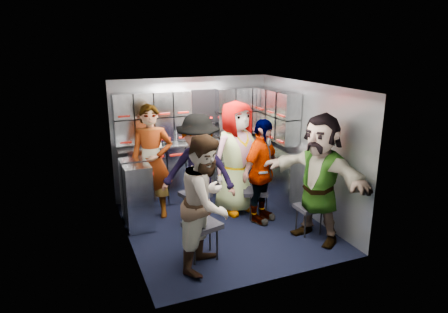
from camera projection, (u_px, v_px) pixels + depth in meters
name	position (u px, v px, depth m)	size (l,w,h in m)	color
floor	(225.00, 227.00, 6.01)	(3.00, 3.00, 0.00)	black
wall_back	(192.00, 137.00, 7.05)	(2.80, 0.04, 2.10)	#92989F
wall_left	(126.00, 172.00, 5.21)	(0.04, 3.00, 2.10)	#92989F
wall_right	(307.00, 150.00, 6.23)	(0.04, 3.00, 2.10)	#92989F
ceiling	(225.00, 86.00, 5.42)	(2.80, 3.00, 0.02)	silver
cart_bank_back	(197.00, 171.00, 7.02)	(2.68, 0.38, 0.99)	#959BA4
cart_bank_left	(136.00, 194.00, 5.94)	(0.38, 0.76, 0.99)	#959BA4
counter	(196.00, 142.00, 6.87)	(2.68, 0.42, 0.03)	#BABCC2
locker_bank_back	(194.00, 114.00, 6.79)	(2.68, 0.28, 0.82)	#959BA4
locker_bank_right	(278.00, 116.00, 6.67)	(0.28, 1.00, 0.82)	#959BA4
right_cabinet	(278.00, 173.00, 6.86)	(0.28, 1.20, 1.00)	#959BA4
coffee_niche	(203.00, 114.00, 6.92)	(0.46, 0.16, 0.84)	black
red_latch_strip	(200.00, 152.00, 6.73)	(2.60, 0.02, 0.03)	maroon
jump_seat_near_left	(202.00, 227.00, 5.04)	(0.50, 0.48, 0.49)	black
jump_seat_mid_left	(195.00, 196.00, 6.09)	(0.49, 0.47, 0.47)	black
jump_seat_center	(232.00, 181.00, 6.62)	(0.47, 0.45, 0.50)	black
jump_seat_mid_right	(255.00, 193.00, 6.26)	(0.48, 0.47, 0.45)	black
jump_seat_near_right	(309.00, 209.00, 5.72)	(0.36, 0.34, 0.42)	black
attendant_standing	(152.00, 162.00, 6.15)	(0.65, 0.43, 1.79)	black
attendant_arc_a	(207.00, 203.00, 4.77)	(0.81, 0.63, 1.66)	black
attendant_arc_b	(198.00, 172.00, 5.81)	(1.10, 0.63, 1.71)	black
attendant_arc_c	(236.00, 158.00, 6.34)	(0.89, 0.58, 1.81)	black
attendant_arc_d	(261.00, 172.00, 5.99)	(0.94, 0.39, 1.60)	black
attendant_arc_e	(319.00, 178.00, 5.41)	(1.66, 0.53, 1.79)	black
bottle_left	(176.00, 137.00, 6.66)	(0.06, 0.06, 0.23)	white
bottle_mid	(160.00, 138.00, 6.55)	(0.06, 0.06, 0.26)	white
bottle_right	(244.00, 131.00, 7.11)	(0.07, 0.07, 0.23)	white
cup_left	(159.00, 143.00, 6.56)	(0.08, 0.08, 0.10)	tan
cup_right	(238.00, 135.00, 7.08)	(0.08, 0.08, 0.10)	tan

